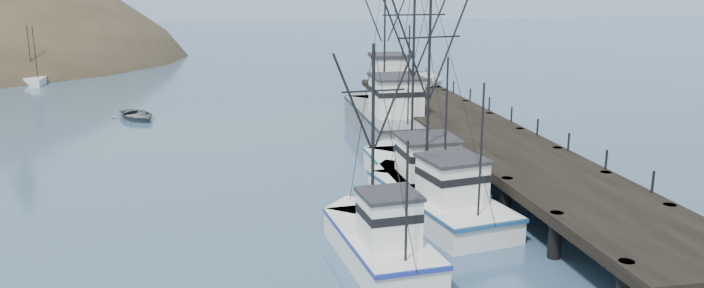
% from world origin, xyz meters
% --- Properties ---
extents(pier, '(6.00, 44.00, 2.00)m').
position_xyz_m(pier, '(14.00, 16.00, 1.69)').
color(pier, black).
rests_on(pier, ground).
extents(distant_ridge, '(360.00, 40.00, 26.00)m').
position_xyz_m(distant_ridge, '(10.00, 170.00, 0.00)').
color(distant_ridge, '#9EB2C6').
rests_on(distant_ridge, ground).
extents(distant_ridge_far, '(180.00, 25.00, 18.00)m').
position_xyz_m(distant_ridge_far, '(-40.00, 185.00, 0.00)').
color(distant_ridge_far, silver).
rests_on(distant_ridge_far, ground).
extents(trawler_near, '(5.29, 11.31, 11.38)m').
position_xyz_m(trawler_near, '(8.19, 7.12, 0.82)').
color(trawler_near, silver).
rests_on(trawler_near, ground).
extents(trawler_mid, '(3.70, 9.00, 9.21)m').
position_xyz_m(trawler_mid, '(4.17, 2.29, 0.82)').
color(trawler_mid, silver).
rests_on(trawler_mid, ground).
extents(trawler_far, '(4.16, 12.27, 12.44)m').
position_xyz_m(trawler_far, '(8.52, 11.41, 0.82)').
color(trawler_far, silver).
rests_on(trawler_far, ground).
extents(work_vessel, '(4.76, 15.46, 12.99)m').
position_xyz_m(work_vessel, '(10.21, 24.71, 1.23)').
color(work_vessel, slate).
rests_on(work_vessel, ground).
extents(pier_shed, '(3.00, 3.20, 2.80)m').
position_xyz_m(pier_shed, '(12.50, 34.00, 3.42)').
color(pier_shed, silver).
rests_on(pier_shed, pier).
extents(pickup_truck, '(6.11, 4.56, 1.54)m').
position_xyz_m(pickup_truck, '(14.59, 34.00, 2.77)').
color(pickup_truck, white).
rests_on(pickup_truck, pier).
extents(motorboat, '(5.09, 5.70, 0.97)m').
position_xyz_m(motorboat, '(-8.69, 33.52, 0.00)').
color(motorboat, '#585D62').
rests_on(motorboat, ground).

